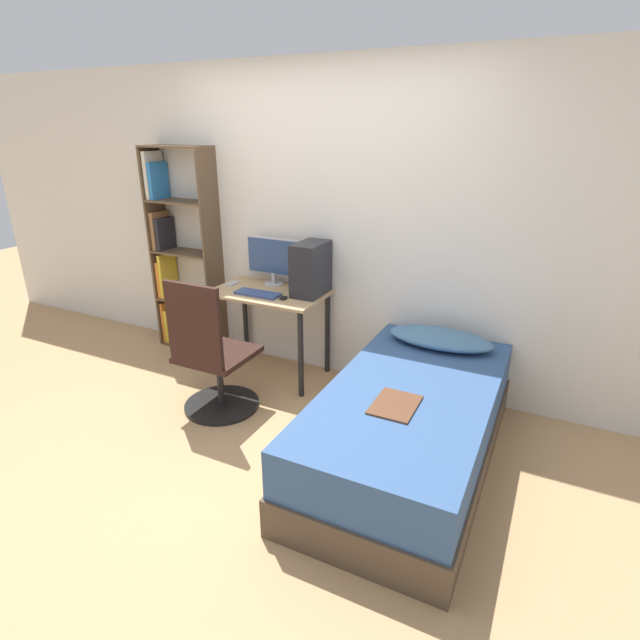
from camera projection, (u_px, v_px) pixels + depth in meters
name	position (u px, v px, depth m)	size (l,w,h in m)	color
ground_plane	(221.00, 459.00, 3.22)	(14.00, 14.00, 0.00)	tan
wall_back	(323.00, 227.00, 4.03)	(8.00, 0.05, 2.50)	silver
desk	(269.00, 306.00, 4.13)	(0.94, 0.58, 0.74)	tan
bookshelf	(177.00, 251.00, 4.60)	(0.64, 0.26, 1.86)	brown
office_chair	(213.00, 364.00, 3.63)	(0.57, 0.57, 1.04)	black
bed	(409.00, 426.00, 3.12)	(0.98, 1.92, 0.53)	#4C3D2D
pillow	(440.00, 338.00, 3.58)	(0.74, 0.36, 0.11)	teal
magazine	(395.00, 405.00, 2.82)	(0.24, 0.32, 0.01)	#56331E
monitor	(273.00, 259.00, 4.19)	(0.50, 0.17, 0.40)	#B7B7BC
keyboard	(258.00, 294.00, 4.00)	(0.38, 0.14, 0.02)	#33477A
pc_tower	(311.00, 269.00, 3.95)	(0.21, 0.35, 0.42)	#232328
mouse	(283.00, 298.00, 3.90)	(0.06, 0.09, 0.02)	black
phone	(232.00, 283.00, 4.28)	(0.07, 0.14, 0.01)	#B7B7BC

